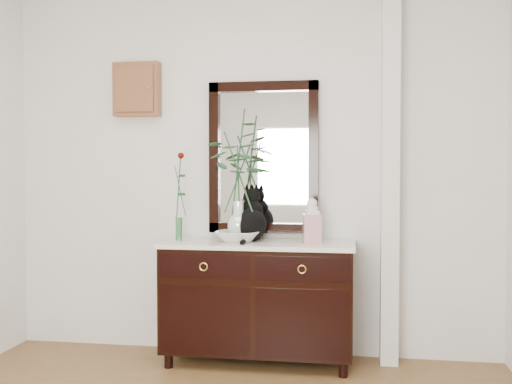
% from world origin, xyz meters
% --- Properties ---
extents(wall_back, '(3.60, 0.04, 2.70)m').
position_xyz_m(wall_back, '(0.00, 1.98, 1.35)').
color(wall_back, silver).
rests_on(wall_back, ground).
extents(pilaster, '(0.12, 0.20, 2.70)m').
position_xyz_m(pilaster, '(1.00, 1.90, 1.35)').
color(pilaster, silver).
rests_on(pilaster, ground).
extents(sideboard, '(1.33, 0.52, 0.82)m').
position_xyz_m(sideboard, '(0.10, 1.73, 0.47)').
color(sideboard, black).
rests_on(sideboard, ground).
extents(wall_mirror, '(0.80, 0.06, 1.10)m').
position_xyz_m(wall_mirror, '(0.10, 1.97, 1.44)').
color(wall_mirror, black).
rests_on(wall_mirror, wall_back).
extents(key_cabinet, '(0.35, 0.10, 0.40)m').
position_xyz_m(key_cabinet, '(-0.85, 1.94, 1.95)').
color(key_cabinet, brown).
rests_on(key_cabinet, wall_back).
extents(cat, '(0.27, 0.33, 0.38)m').
position_xyz_m(cat, '(0.03, 1.79, 1.04)').
color(cat, black).
rests_on(cat, sideboard).
extents(lotus_bowl, '(0.36, 0.36, 0.08)m').
position_xyz_m(lotus_bowl, '(-0.04, 1.73, 0.89)').
color(lotus_bowl, white).
rests_on(lotus_bowl, sideboard).
extents(vase_branches, '(0.57, 0.57, 0.92)m').
position_xyz_m(vase_branches, '(-0.04, 1.73, 1.33)').
color(vase_branches, silver).
rests_on(vase_branches, lotus_bowl).
extents(bud_vase_rose, '(0.10, 0.10, 0.63)m').
position_xyz_m(bud_vase_rose, '(-0.47, 1.73, 1.17)').
color(bud_vase_rose, '#326F3E').
rests_on(bud_vase_rose, sideboard).
extents(ginger_jar, '(0.14, 0.14, 0.32)m').
position_xyz_m(ginger_jar, '(0.47, 1.71, 1.01)').
color(ginger_jar, white).
rests_on(ginger_jar, sideboard).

